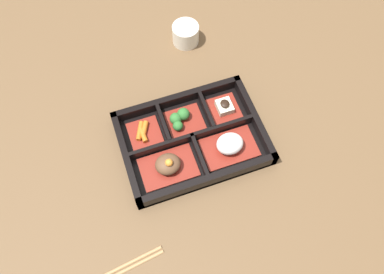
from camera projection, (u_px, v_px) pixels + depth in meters
The scene contains 10 objects.
ground_plane at pixel (192, 142), 0.85m from camera, with size 3.00×3.00×0.00m, color brown.
bento_base at pixel (192, 141), 0.85m from camera, with size 0.31×0.23×0.01m.
bento_rim at pixel (192, 137), 0.83m from camera, with size 0.31×0.23×0.04m.
bowl_rice at pixel (230, 145), 0.82m from camera, with size 0.12×0.08×0.04m.
bowl_stew at pixel (168, 165), 0.80m from camera, with size 0.12×0.08×0.05m.
bowl_tofu at pixel (224, 108), 0.87m from camera, with size 0.07×0.07×0.03m.
bowl_greens at pixel (182, 119), 0.85m from camera, with size 0.08×0.07×0.03m.
bowl_carrots at pixel (144, 133), 0.84m from camera, with size 0.07×0.07×0.02m.
tea_cup at pixel (186, 34), 0.96m from camera, with size 0.07×0.07×0.05m.
chopsticks at pixel (113, 274), 0.72m from camera, with size 0.21×0.04×0.01m.
Camera 1 is at (0.12, 0.35, 0.76)m, focal length 35.00 mm.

